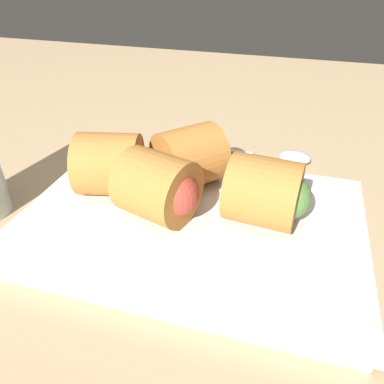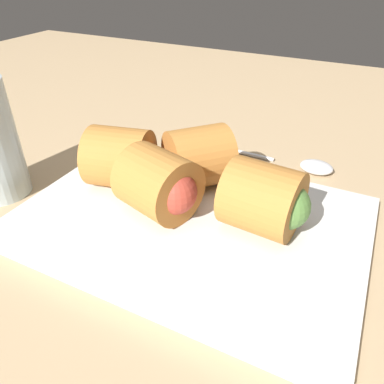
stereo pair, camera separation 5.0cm
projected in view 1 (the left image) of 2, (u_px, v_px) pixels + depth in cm
name	position (u px, v px, depth cm)	size (l,w,h in cm)	color
table_surface	(224.00, 243.00, 36.31)	(180.00, 140.00, 2.00)	tan
serving_plate	(192.00, 220.00, 36.47)	(32.09, 22.65, 1.50)	silver
roll_front_left	(114.00, 164.00, 37.72)	(7.90, 7.58, 6.34)	#B77533
roll_front_right	(268.00, 193.00, 33.41)	(7.58, 6.87, 6.34)	#B77533
roll_back_left	(193.00, 156.00, 39.21)	(8.87, 8.86, 6.34)	#B77533
roll_back_right	(162.00, 188.00, 34.04)	(8.01, 7.86, 6.34)	#B77533
spoon	(281.00, 156.00, 47.82)	(19.17, 3.18, 1.36)	silver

